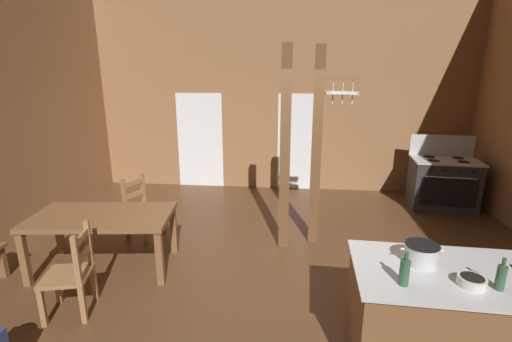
# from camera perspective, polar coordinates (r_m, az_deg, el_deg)

# --- Properties ---
(ground_plane) EXTENTS (8.52, 8.50, 0.10)m
(ground_plane) POSITION_cam_1_polar(r_m,az_deg,el_deg) (4.42, 1.32, -18.81)
(ground_plane) COLOR brown
(wall_back) EXTENTS (8.52, 0.14, 4.47)m
(wall_back) POSITION_cam_1_polar(r_m,az_deg,el_deg) (7.58, 3.94, 13.76)
(wall_back) COLOR #93663F
(wall_back) RESTS_ON ground_plane
(glazed_door_back_left) EXTENTS (1.00, 0.01, 2.05)m
(glazed_door_back_left) POSITION_cam_1_polar(r_m,az_deg,el_deg) (7.89, -8.99, 4.83)
(glazed_door_back_left) COLOR white
(glazed_door_back_left) RESTS_ON ground_plane
(glazed_panel_back_right) EXTENTS (0.84, 0.01, 2.05)m
(glazed_panel_back_right) POSITION_cam_1_polar(r_m,az_deg,el_deg) (7.63, 6.66, 4.56)
(glazed_panel_back_right) COLOR white
(glazed_panel_back_right) RESTS_ON ground_plane
(kitchen_island) EXTENTS (2.20, 1.05, 0.89)m
(kitchen_island) POSITION_cam_1_polar(r_m,az_deg,el_deg) (3.71, 32.76, -19.82)
(kitchen_island) COLOR brown
(kitchen_island) RESTS_ON ground_plane
(stove_range) EXTENTS (1.22, 0.92, 1.32)m
(stove_range) POSITION_cam_1_polar(r_m,az_deg,el_deg) (7.45, 27.80, -1.69)
(stove_range) COLOR #2F2F2F
(stove_range) RESTS_ON ground_plane
(support_post_with_pot_rack) EXTENTS (0.61, 0.25, 2.82)m
(support_post_with_pot_rack) POSITION_cam_1_polar(r_m,az_deg,el_deg) (5.07, 10.15, 4.74)
(support_post_with_pot_rack) COLOR brown
(support_post_with_pot_rack) RESTS_ON ground_plane
(support_post_center) EXTENTS (0.14, 0.14, 2.82)m
(support_post_center) POSITION_cam_1_polar(r_m,az_deg,el_deg) (4.88, 4.71, 3.16)
(support_post_center) COLOR brown
(support_post_center) RESTS_ON ground_plane
(dining_table) EXTENTS (1.80, 1.10, 0.74)m
(dining_table) POSITION_cam_1_polar(r_m,az_deg,el_deg) (4.89, -23.46, -7.37)
(dining_table) COLOR brown
(dining_table) RESTS_ON ground_plane
(ladderback_chair_near_window) EXTENTS (0.53, 0.53, 0.95)m
(ladderback_chair_near_window) POSITION_cam_1_polar(r_m,az_deg,el_deg) (4.24, -27.50, -14.42)
(ladderback_chair_near_window) COLOR #9E7044
(ladderback_chair_near_window) RESTS_ON ground_plane
(ladderback_chair_by_post) EXTENTS (0.57, 0.57, 0.95)m
(ladderback_chair_by_post) POSITION_cam_1_polar(r_m,az_deg,el_deg) (5.72, -17.89, -5.74)
(ladderback_chair_by_post) COLOR #9E7044
(ladderback_chair_by_post) RESTS_ON ground_plane
(stockpot_on_counter) EXTENTS (0.35, 0.28, 0.18)m
(stockpot_on_counter) POSITION_cam_1_polar(r_m,az_deg,el_deg) (3.35, 25.06, -11.98)
(stockpot_on_counter) COLOR silver
(stockpot_on_counter) RESTS_ON kitchen_island
(mixing_bowl_on_counter) EXTENTS (0.20, 0.20, 0.07)m
(mixing_bowl_on_counter) POSITION_cam_1_polar(r_m,az_deg,el_deg) (3.23, 31.39, -14.92)
(mixing_bowl_on_counter) COLOR silver
(mixing_bowl_on_counter) RESTS_ON kitchen_island
(bottle_tall_on_counter) EXTENTS (0.07, 0.07, 0.27)m
(bottle_tall_on_counter) POSITION_cam_1_polar(r_m,az_deg,el_deg) (2.99, 22.78, -14.73)
(bottle_tall_on_counter) COLOR #2D5638
(bottle_tall_on_counter) RESTS_ON kitchen_island
(bottle_short_on_counter) EXTENTS (0.07, 0.07, 0.26)m
(bottle_short_on_counter) POSITION_cam_1_polar(r_m,az_deg,el_deg) (3.26, 34.71, -13.87)
(bottle_short_on_counter) COLOR #2D5638
(bottle_short_on_counter) RESTS_ON kitchen_island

